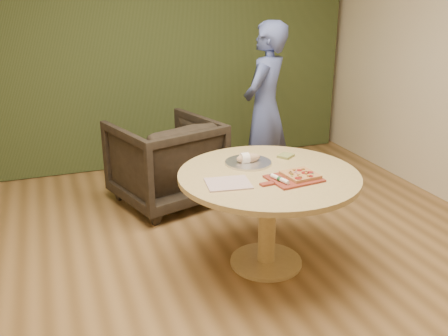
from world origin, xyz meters
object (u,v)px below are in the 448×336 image
object	(u,v)px
pedestal_table	(268,191)
pizza_paddle	(293,179)
flatbread_pizza	(300,175)
person_standing	(265,109)
armchair	(165,158)
bread_roll	(247,158)
cutlery_roll	(280,179)
serving_tray	(248,162)

from	to	relation	value
pedestal_table	pizza_paddle	size ratio (longest dim) A/B	2.88
pizza_paddle	flatbread_pizza	bearing A→B (deg)	2.64
person_standing	pizza_paddle	bearing A→B (deg)	30.44
flatbread_pizza	armchair	world-z (taller)	armchair
person_standing	bread_roll	bearing A→B (deg)	17.92
pedestal_table	cutlery_roll	bearing A→B (deg)	-92.92
serving_tray	bread_roll	world-z (taller)	bread_roll
pizza_paddle	person_standing	world-z (taller)	person_standing
armchair	person_standing	distance (m)	1.12
flatbread_pizza	serving_tray	distance (m)	0.47
bread_roll	person_standing	size ratio (longest dim) A/B	0.11
pedestal_table	bread_roll	size ratio (longest dim) A/B	6.88
pedestal_table	serving_tray	xyz separation A→B (m)	(-0.06, 0.25, 0.15)
pizza_paddle	armchair	world-z (taller)	armchair
serving_tray	pizza_paddle	bearing A→B (deg)	-69.14
flatbread_pizza	bread_roll	size ratio (longest dim) A/B	1.27
serving_tray	armchair	distance (m)	1.26
person_standing	serving_tray	bearing A→B (deg)	18.25
flatbread_pizza	person_standing	size ratio (longest dim) A/B	0.14
cutlery_roll	bread_roll	world-z (taller)	bread_roll
pedestal_table	serving_tray	world-z (taller)	serving_tray
pedestal_table	armchair	size ratio (longest dim) A/B	1.43
pedestal_table	cutlery_roll	xyz separation A→B (m)	(-0.01, -0.20, 0.17)
pedestal_table	cutlery_roll	distance (m)	0.26
pedestal_table	person_standing	world-z (taller)	person_standing
serving_tray	person_standing	size ratio (longest dim) A/B	0.21
pedestal_table	pizza_paddle	bearing A→B (deg)	-60.09
pedestal_table	flatbread_pizza	xyz separation A→B (m)	(0.17, -0.17, 0.17)
bread_roll	person_standing	world-z (taller)	person_standing
serving_tray	cutlery_roll	bearing A→B (deg)	-83.68
armchair	cutlery_roll	bearing A→B (deg)	87.38
flatbread_pizza	bread_roll	xyz separation A→B (m)	(-0.23, 0.41, 0.02)
pizza_paddle	cutlery_roll	size ratio (longest dim) A/B	2.34
cutlery_roll	bread_roll	size ratio (longest dim) A/B	1.02
serving_tray	pedestal_table	bearing A→B (deg)	-76.42
person_standing	cutlery_roll	bearing A→B (deg)	27.11
pizza_paddle	serving_tray	size ratio (longest dim) A/B	1.30
bread_roll	flatbread_pizza	bearing A→B (deg)	-60.42
armchair	flatbread_pizza	bearing A→B (deg)	93.47
pedestal_table	person_standing	size ratio (longest dim) A/B	0.77
armchair	pizza_paddle	bearing A→B (deg)	91.29
flatbread_pizza	person_standing	distance (m)	1.64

